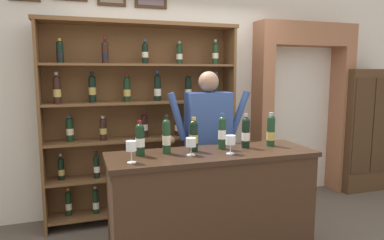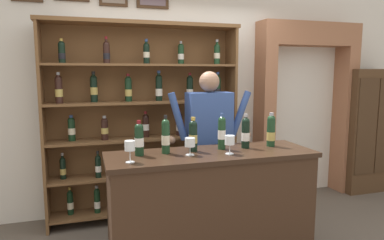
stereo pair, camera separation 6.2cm
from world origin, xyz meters
TOP-DOWN VIEW (x-y plane):
  - back_wall at (-0.00, 1.52)m, footprint 12.00×0.19m
  - wine_shelf at (-0.40, 1.21)m, footprint 2.17×0.35m
  - archway_doorway at (1.80, 1.39)m, footprint 1.41×0.45m
  - side_cabinet at (2.73, 1.20)m, footprint 0.70×0.38m
  - tasting_counter at (-0.03, -0.00)m, footprint 1.75×0.58m
  - shopkeeper at (0.17, 0.61)m, footprint 0.90×0.22m
  - tasting_bottle_prosecco at (-0.62, 0.07)m, footprint 0.07×0.07m
  - tasting_bottle_riserva at (-0.40, 0.08)m, footprint 0.07×0.07m
  - tasting_bottle_chianti at (-0.16, 0.08)m, footprint 0.07×0.07m
  - tasting_bottle_vin_santo at (0.10, 0.09)m, footprint 0.07×0.07m
  - tasting_bottle_brunello at (0.32, 0.07)m, footprint 0.07×0.07m
  - tasting_bottle_grappa at (0.57, 0.07)m, footprint 0.07×0.07m
  - wine_glass_center at (0.09, -0.10)m, footprint 0.08×0.08m
  - wine_glass_left at (-0.72, -0.13)m, footprint 0.08×0.08m
  - wine_glass_spare at (-0.23, -0.05)m, footprint 0.08×0.08m

SIDE VIEW (x-z plane):
  - tasting_counter at x=-0.03m, z-range 0.00..1.01m
  - side_cabinet at x=2.73m, z-range 0.00..1.71m
  - shopkeeper at x=0.17m, z-range 0.21..1.89m
  - wine_glass_spare at x=-0.23m, z-range 1.03..1.18m
  - wine_glass_center at x=0.09m, z-range 1.04..1.19m
  - wine_glass_left at x=-0.72m, z-range 1.04..1.21m
  - tasting_bottle_prosecco at x=-0.62m, z-range 1.00..1.29m
  - tasting_bottle_brunello at x=0.32m, z-range 0.99..1.30m
  - tasting_bottle_chianti at x=-0.16m, z-range 1.00..1.29m
  - tasting_bottle_grappa at x=0.57m, z-range 1.00..1.30m
  - tasting_bottle_riserva at x=-0.40m, z-range 0.99..1.31m
  - tasting_bottle_vin_santo at x=0.10m, z-range 1.00..1.31m
  - wine_shelf at x=-0.40m, z-range 0.06..2.27m
  - archway_doorway at x=1.80m, z-range 0.16..2.47m
  - back_wall at x=0.00m, z-range 0.00..3.19m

